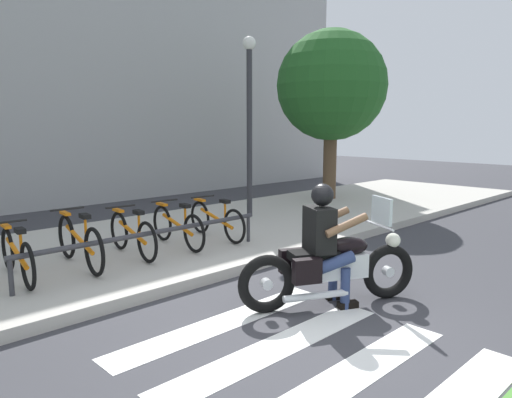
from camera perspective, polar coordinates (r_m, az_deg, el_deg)
The scene contains 15 objects.
ground_plane at distance 5.11m, azimuth 6.30°, elevation -15.64°, with size 48.00×48.00×0.00m, color #38383D.
sidewalk at distance 8.16m, azimuth -16.46°, elevation -6.02°, with size 24.00×4.40×0.15m, color #B7B2A8.
crosswalk_stripe_1 at distance 4.35m, azimuth 10.76°, elevation -20.35°, with size 2.80×0.40×0.01m, color white.
crosswalk_stripe_2 at distance 4.79m, azimuth 2.56°, elevation -17.29°, with size 2.80×0.40×0.01m, color white.
crosswalk_stripe_3 at distance 5.32m, azimuth -3.92°, elevation -14.54°, with size 2.80×0.40×0.01m, color white.
motorcycle at distance 5.71m, azimuth 8.99°, elevation -8.02°, with size 2.07×1.13×1.27m.
rider at distance 5.58m, azimuth 8.36°, elevation -4.44°, with size 0.76×0.71×1.46m.
bicycle_0 at distance 6.81m, azimuth -26.77°, elevation -6.00°, with size 0.48×1.62×0.72m.
bicycle_1 at distance 7.07m, azimuth -20.44°, elevation -4.85°, with size 0.48×1.75×0.79m.
bicycle_2 at distance 7.43m, azimuth -14.64°, elevation -4.11°, with size 0.48×1.58×0.73m.
bicycle_3 at distance 7.85m, azimuth -9.43°, elevation -3.24°, with size 0.48×1.62×0.74m.
bicycle_4 at distance 8.33m, azimuth -4.80°, elevation -2.50°, with size 0.48×1.64×0.72m.
bike_rack at distance 6.95m, azimuth -12.40°, elevation -4.25°, with size 3.88×0.07×0.49m.
street_lamp at distance 10.21m, azimuth -0.80°, elevation 10.50°, with size 0.28×0.28×3.94m.
tree_near_rack at distance 13.03m, azimuth 9.06°, elevation 13.22°, with size 2.90×2.90×4.61m.
Camera 1 is at (-3.61, -2.95, 2.11)m, focal length 33.33 mm.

